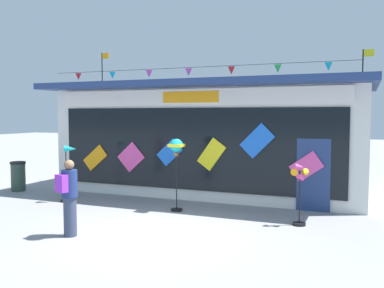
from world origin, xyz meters
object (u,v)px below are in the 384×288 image
at_px(wind_spinner_far_left, 69,168).
at_px(trash_bin, 18,176).
at_px(kite_shop_building, 216,137).
at_px(wind_spinner_left, 176,152).
at_px(person_mid_plaza, 69,196).
at_px(wind_spinner_center_left, 300,184).

distance_m(wind_spinner_far_left, trash_bin, 3.01).
xyz_separation_m(kite_shop_building, trash_bin, (-6.21, -3.04, -1.35)).
distance_m(wind_spinner_left, trash_bin, 6.49).
xyz_separation_m(wind_spinner_left, person_mid_plaza, (-1.17, -3.10, -0.74)).
height_order(wind_spinner_left, person_mid_plaza, wind_spinner_left).
height_order(kite_shop_building, wind_spinner_far_left, kite_shop_building).
distance_m(wind_spinner_center_left, person_mid_plaza, 5.32).
distance_m(wind_spinner_far_left, wind_spinner_center_left, 6.87).
bearing_deg(wind_spinner_center_left, wind_spinner_left, 174.89).
bearing_deg(trash_bin, kite_shop_building, 26.07).
bearing_deg(trash_bin, person_mid_plaza, -36.29).
relative_size(kite_shop_building, trash_bin, 10.26).
height_order(wind_spinner_far_left, wind_spinner_left, wind_spinner_left).
bearing_deg(wind_spinner_left, kite_shop_building, 92.19).
height_order(kite_shop_building, wind_spinner_left, kite_shop_building).
bearing_deg(trash_bin, wind_spinner_left, -6.37).
relative_size(kite_shop_building, wind_spinner_left, 5.26).
bearing_deg(trash_bin, wind_spinner_far_left, -16.54).
xyz_separation_m(wind_spinner_left, wind_spinner_center_left, (3.35, -0.30, -0.63)).
height_order(wind_spinner_center_left, person_mid_plaza, person_mid_plaza).
height_order(wind_spinner_far_left, trash_bin, wind_spinner_far_left).
bearing_deg(wind_spinner_center_left, kite_shop_building, 130.81).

